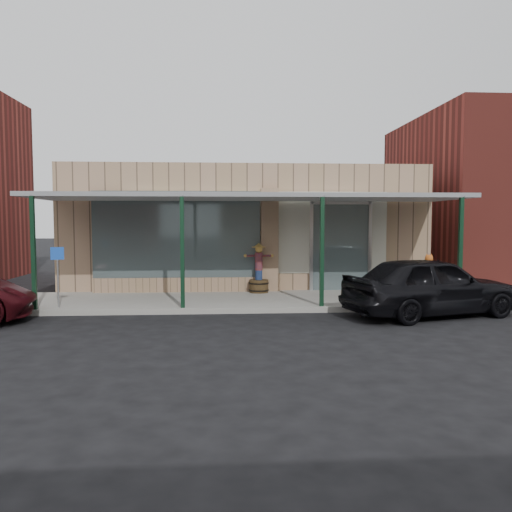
{
  "coord_description": "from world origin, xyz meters",
  "views": [
    {
      "loc": [
        -0.75,
        -10.62,
        2.37
      ],
      "look_at": [
        0.11,
        2.6,
        1.44
      ],
      "focal_mm": 35.0,
      "sensor_mm": 36.0,
      "label": 1
    }
  ],
  "objects": [
    {
      "name": "barrel_scarecrow",
      "position": [
        0.34,
        4.75,
        0.67
      ],
      "size": [
        0.93,
        0.74,
        1.55
      ],
      "rotation": [
        0.0,
        0.0,
        -0.28
      ],
      "color": "#46361C",
      "rests_on": "sidewalk"
    },
    {
      "name": "ground",
      "position": [
        0.0,
        0.0,
        0.0
      ],
      "size": [
        120.0,
        120.0,
        0.0
      ],
      "primitive_type": "plane",
      "color": "black",
      "rests_on": "ground"
    },
    {
      "name": "storefront",
      "position": [
        -0.0,
        8.16,
        2.09
      ],
      "size": [
        12.0,
        6.25,
        4.2
      ],
      "color": "#98765D",
      "rests_on": "ground"
    },
    {
      "name": "parked_sedan",
      "position": [
        4.39,
        1.4,
        0.76
      ],
      "size": [
        4.76,
        2.91,
        1.52
      ],
      "rotation": [
        0.0,
        0.0,
        1.84
      ],
      "color": "black",
      "rests_on": "ground"
    },
    {
      "name": "barrel_pumpkin",
      "position": [
        5.0,
        3.23,
        0.38
      ],
      "size": [
        0.65,
        0.65,
        0.64
      ],
      "rotation": [
        0.0,
        0.0,
        -0.24
      ],
      "color": "#46361C",
      "rests_on": "sidewalk"
    },
    {
      "name": "sidewalk",
      "position": [
        0.0,
        3.6,
        0.07
      ],
      "size": [
        40.0,
        3.2,
        0.15
      ],
      "primitive_type": "cube",
      "color": "gray",
      "rests_on": "ground"
    },
    {
      "name": "handicap_sign",
      "position": [
        -5.0,
        2.4,
        1.15
      ],
      "size": [
        0.31,
        0.12,
        1.55
      ],
      "rotation": [
        0.0,
        0.0,
        0.3
      ],
      "color": "gray",
      "rests_on": "sidewalk"
    },
    {
      "name": "awning",
      "position": [
        0.0,
        3.56,
        3.01
      ],
      "size": [
        12.0,
        3.0,
        3.04
      ],
      "color": "slate",
      "rests_on": "ground"
    },
    {
      "name": "block_buildings_near",
      "position": [
        2.01,
        9.2,
        3.77
      ],
      "size": [
        61.0,
        8.0,
        8.0
      ],
      "color": "maroon",
      "rests_on": "ground"
    }
  ]
}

